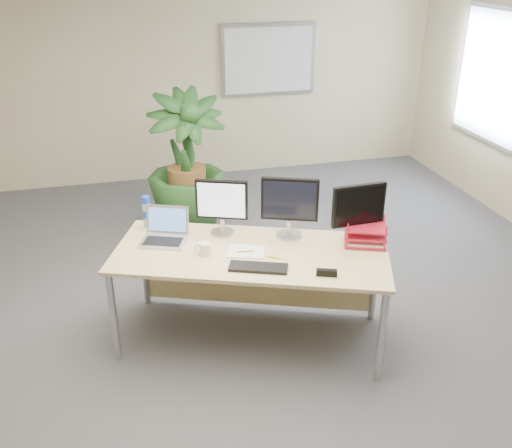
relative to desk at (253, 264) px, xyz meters
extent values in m
plane|color=#4D4D52|center=(-0.06, -0.26, -0.63)|extent=(8.00, 8.00, 0.00)
cube|color=#CCB790|center=(-0.06, 3.74, 0.72)|extent=(7.00, 0.04, 2.70)
cube|color=#A1A1A6|center=(1.14, 3.71, 0.92)|extent=(1.30, 0.03, 0.95)
cube|color=silver|center=(1.14, 3.69, 0.92)|extent=(1.20, 0.01, 0.85)
cube|color=#A1A1A6|center=(3.41, 2.04, 0.92)|extent=(0.03, 1.30, 1.55)
cube|color=silver|center=(3.39, 2.04, 0.92)|extent=(0.01, 1.20, 1.45)
cube|color=#D9BE80|center=(-0.04, -0.11, 0.16)|extent=(2.27, 1.58, 0.03)
cube|color=#D9BE80|center=(0.11, 0.27, -0.25)|extent=(1.87, 0.74, 0.66)
cylinder|color=#B3B3B8|center=(-1.11, -0.11, -0.25)|extent=(0.06, 0.06, 0.78)
cylinder|color=#B3B3B8|center=(0.75, -0.84, -0.25)|extent=(0.06, 0.06, 0.78)
cylinder|color=#B3B3B8|center=(-0.83, 0.62, -0.25)|extent=(0.06, 0.06, 0.78)
cylinder|color=#B3B3B8|center=(1.03, -0.11, -0.25)|extent=(0.06, 0.06, 0.78)
imported|color=#163D18|center=(-0.27, 1.81, 0.12)|extent=(0.91, 0.91, 1.50)
cylinder|color=#B3B3B8|center=(-0.19, 0.25, 0.18)|extent=(0.19, 0.19, 0.02)
cylinder|color=#B3B3B8|center=(-0.19, 0.25, 0.25)|extent=(0.04, 0.04, 0.11)
cube|color=black|center=(-0.19, 0.25, 0.47)|extent=(0.40, 0.19, 0.32)
cube|color=silver|center=(-0.20, 0.23, 0.47)|extent=(0.35, 0.14, 0.28)
cylinder|color=#B3B3B8|center=(0.32, 0.06, 0.18)|extent=(0.21, 0.21, 0.02)
cylinder|color=#B3B3B8|center=(0.32, 0.06, 0.25)|extent=(0.04, 0.04, 0.12)
cube|color=black|center=(0.32, 0.06, 0.50)|extent=(0.44, 0.20, 0.35)
cube|color=black|center=(0.31, 0.04, 0.50)|extent=(0.38, 0.15, 0.31)
cylinder|color=#B3B3B8|center=(0.81, -0.15, 0.18)|extent=(0.20, 0.20, 0.02)
cylinder|color=#B3B3B8|center=(0.81, -0.15, 0.25)|extent=(0.04, 0.04, 0.12)
cube|color=black|center=(0.81, -0.15, 0.49)|extent=(0.43, 0.06, 0.33)
cube|color=black|center=(0.81, -0.17, 0.49)|extent=(0.39, 0.03, 0.30)
cube|color=#BBBBC0|center=(-0.68, 0.20, 0.18)|extent=(0.41, 0.35, 0.02)
cube|color=black|center=(-0.68, 0.19, 0.19)|extent=(0.33, 0.25, 0.00)
cube|color=#BBBBC0|center=(-0.62, 0.34, 0.31)|extent=(0.34, 0.18, 0.23)
cube|color=#507DCE|center=(-0.62, 0.34, 0.31)|extent=(0.30, 0.15, 0.19)
cube|color=black|center=(-0.05, -0.38, 0.18)|extent=(0.45, 0.29, 0.02)
cylinder|color=white|center=(-0.39, -0.07, 0.22)|extent=(0.09, 0.09, 0.10)
torus|color=white|center=(-0.44, -0.07, 0.22)|extent=(0.07, 0.04, 0.07)
cube|color=white|center=(-0.08, -0.11, 0.18)|extent=(0.32, 0.28, 0.01)
cylinder|color=orange|center=(-0.09, -0.13, 0.19)|extent=(0.13, 0.02, 0.01)
cylinder|color=yellow|center=(0.10, -0.25, 0.18)|extent=(0.11, 0.08, 0.02)
cylinder|color=silver|center=(-0.77, 0.52, 0.28)|extent=(0.07, 0.07, 0.22)
cylinder|color=blue|center=(-0.77, 0.52, 0.42)|extent=(0.06, 0.06, 0.06)
cylinder|color=blue|center=(-0.77, 0.52, 0.29)|extent=(0.07, 0.07, 0.07)
cube|color=#B6162D|center=(0.86, -0.20, 0.19)|extent=(0.38, 0.34, 0.01)
cube|color=#B6162D|center=(0.86, -0.20, 0.25)|extent=(0.38, 0.34, 0.01)
cube|color=#B6162D|center=(0.86, -0.20, 0.32)|extent=(0.38, 0.34, 0.01)
cube|color=white|center=(0.86, -0.20, 0.20)|extent=(0.34, 0.30, 0.02)
cube|color=black|center=(0.39, -0.59, 0.20)|extent=(0.15, 0.09, 0.05)
camera|label=1|loc=(-0.95, -3.84, 2.27)|focal=40.00mm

